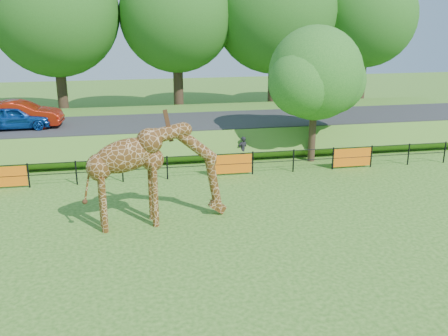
% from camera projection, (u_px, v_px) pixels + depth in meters
% --- Properties ---
extents(ground, '(90.00, 90.00, 0.00)m').
position_uv_depth(ground, '(189.00, 260.00, 15.31)').
color(ground, '#285B16').
rests_on(ground, ground).
extents(giraffe, '(5.18, 1.59, 3.65)m').
position_uv_depth(giraffe, '(157.00, 174.00, 17.60)').
color(giraffe, '#533011').
rests_on(giraffe, ground).
extents(perimeter_fence, '(28.07, 0.10, 1.10)m').
position_uv_depth(perimeter_fence, '(167.00, 168.00, 22.65)').
color(perimeter_fence, black).
rests_on(perimeter_fence, ground).
extents(embankment, '(40.00, 9.00, 1.30)m').
position_uv_depth(embankment, '(157.00, 129.00, 29.66)').
color(embankment, '#285B16').
rests_on(embankment, ground).
extents(road, '(40.00, 5.00, 0.12)m').
position_uv_depth(road, '(158.00, 123.00, 28.04)').
color(road, '#29292B').
rests_on(road, embankment).
extents(car_blue, '(3.77, 1.61, 1.27)m').
position_uv_depth(car_blue, '(15.00, 117.00, 26.15)').
color(car_blue, '#154CAD').
rests_on(car_blue, road).
extents(car_red, '(4.40, 1.80, 1.42)m').
position_uv_depth(car_red, '(20.00, 114.00, 26.51)').
color(car_red, '#A11C0B').
rests_on(car_red, road).
extents(visitor, '(0.57, 0.45, 1.37)m').
position_uv_depth(visitor, '(243.00, 150.00, 25.11)').
color(visitor, black).
rests_on(visitor, ground).
extents(tree_east, '(5.40, 4.71, 6.76)m').
position_uv_depth(tree_east, '(317.00, 77.00, 24.45)').
color(tree_east, '#312416').
rests_on(tree_east, ground).
extents(bg_tree_line, '(37.30, 8.80, 11.82)m').
position_uv_depth(bg_tree_line, '(175.00, 14.00, 34.15)').
color(bg_tree_line, '#312416').
rests_on(bg_tree_line, ground).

